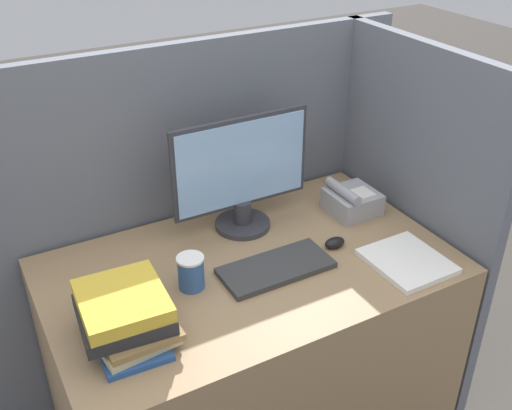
% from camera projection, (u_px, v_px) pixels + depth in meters
% --- Properties ---
extents(cubicle_panel_rear, '(1.72, 0.04, 1.40)m').
position_uv_depth(cubicle_panel_rear, '(196.00, 221.00, 2.32)').
color(cubicle_panel_rear, slate).
rests_on(cubicle_panel_rear, ground_plane).
extents(cubicle_panel_right, '(0.04, 0.86, 1.40)m').
position_uv_depth(cubicle_panel_right, '(405.00, 224.00, 2.31)').
color(cubicle_panel_right, slate).
rests_on(cubicle_panel_right, ground_plane).
extents(desk, '(1.32, 0.80, 0.77)m').
position_uv_depth(desk, '(250.00, 352.00, 2.15)').
color(desk, '#937551').
rests_on(desk, ground_plane).
extents(monitor, '(0.51, 0.20, 0.42)m').
position_uv_depth(monitor, '(242.00, 176.00, 2.06)').
color(monitor, '#333338').
rests_on(monitor, desk).
extents(keyboard, '(0.37, 0.17, 0.02)m').
position_uv_depth(keyboard, '(276.00, 268.00, 1.93)').
color(keyboard, '#333333').
rests_on(keyboard, desk).
extents(mouse, '(0.08, 0.05, 0.03)m').
position_uv_depth(mouse, '(335.00, 243.00, 2.04)').
color(mouse, black).
rests_on(mouse, desk).
extents(coffee_cup, '(0.09, 0.09, 0.11)m').
position_uv_depth(coffee_cup, '(191.00, 272.00, 1.83)').
color(coffee_cup, '#335999').
rests_on(coffee_cup, desk).
extents(book_stack, '(0.26, 0.30, 0.14)m').
position_uv_depth(book_stack, '(126.00, 316.00, 1.63)').
color(book_stack, '#264C8C').
rests_on(book_stack, desk).
extents(desk_telephone, '(0.17, 0.18, 0.12)m').
position_uv_depth(desk_telephone, '(351.00, 201.00, 2.23)').
color(desk_telephone, '#99999E').
rests_on(desk_telephone, desk).
extents(paper_pile, '(0.23, 0.26, 0.02)m').
position_uv_depth(paper_pile, '(407.00, 261.00, 1.96)').
color(paper_pile, white).
rests_on(paper_pile, desk).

